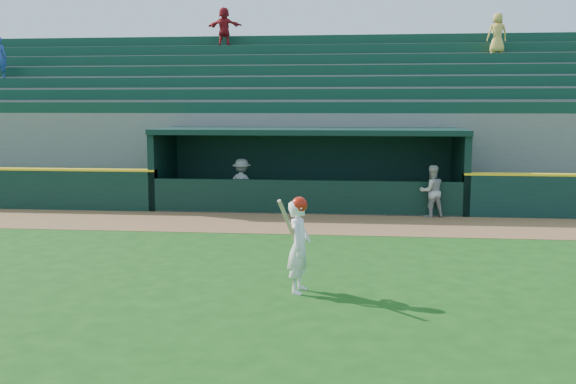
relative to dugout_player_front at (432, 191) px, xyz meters
name	(u,v)px	position (x,y,z in m)	size (l,w,h in m)	color
ground	(279,269)	(-3.61, -6.34, -0.74)	(120.00, 120.00, 0.00)	#174611
warning_track	(301,224)	(-3.61, -1.44, -0.74)	(40.00, 3.00, 0.01)	brown
dugout_player_front	(432,191)	(0.00, 0.00, 0.00)	(0.72, 0.56, 1.48)	#A9A9A3
dugout_player_inside	(242,184)	(-5.60, 0.78, 0.04)	(1.01, 0.58, 1.56)	gray
dugout	(309,163)	(-3.61, 1.66, 0.62)	(9.40, 2.80, 2.46)	slate
stands	(319,126)	(-3.58, 6.24, 1.65)	(34.50, 6.25, 7.53)	slate
batter_at_plate	(299,244)	(-3.10, -7.82, 0.09)	(0.56, 0.77, 1.65)	white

